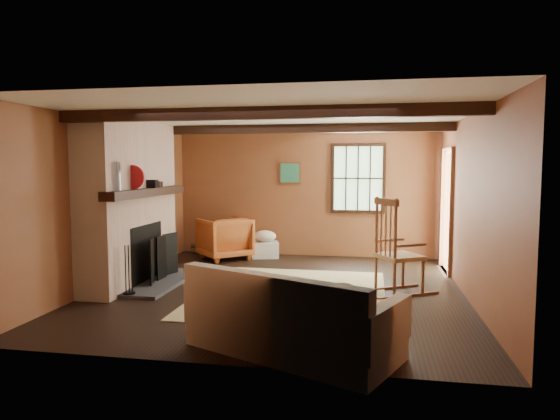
% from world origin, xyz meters
% --- Properties ---
extents(ground, '(5.50, 5.50, 0.00)m').
position_xyz_m(ground, '(0.00, 0.00, 0.00)').
color(ground, black).
rests_on(ground, ground).
extents(room_envelope, '(5.02, 5.52, 2.44)m').
position_xyz_m(room_envelope, '(0.22, 0.26, 1.63)').
color(room_envelope, brown).
rests_on(room_envelope, ground).
extents(fireplace, '(1.02, 2.30, 2.40)m').
position_xyz_m(fireplace, '(-2.23, -0.00, 1.10)').
color(fireplace, '#B05944').
rests_on(fireplace, ground).
extents(rug, '(2.50, 3.00, 0.01)m').
position_xyz_m(rug, '(0.20, -0.20, 0.00)').
color(rug, tan).
rests_on(rug, ground).
extents(rocking_chair, '(1.07, 0.92, 1.32)m').
position_xyz_m(rocking_chair, '(1.59, 0.06, 0.55)').
color(rocking_chair, tan).
rests_on(rocking_chair, ground).
extents(sofa, '(2.14, 1.60, 0.79)m').
position_xyz_m(sofa, '(0.52, -2.37, 0.28)').
color(sofa, white).
rests_on(sofa, ground).
extents(firewood_pile, '(0.59, 0.11, 0.22)m').
position_xyz_m(firewood_pile, '(-1.96, 2.54, 0.11)').
color(firewood_pile, brown).
rests_on(firewood_pile, ground).
extents(laundry_basket, '(0.59, 0.51, 0.30)m').
position_xyz_m(laundry_basket, '(-0.72, 2.36, 0.15)').
color(laundry_basket, white).
rests_on(laundry_basket, ground).
extents(basket_pillow, '(0.50, 0.43, 0.22)m').
position_xyz_m(basket_pillow, '(-0.72, 2.36, 0.41)').
color(basket_pillow, white).
rests_on(basket_pillow, laundry_basket).
extents(armchair, '(1.20, 1.20, 0.78)m').
position_xyz_m(armchair, '(-1.43, 2.08, 0.39)').
color(armchair, '#BF6026').
rests_on(armchair, ground).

